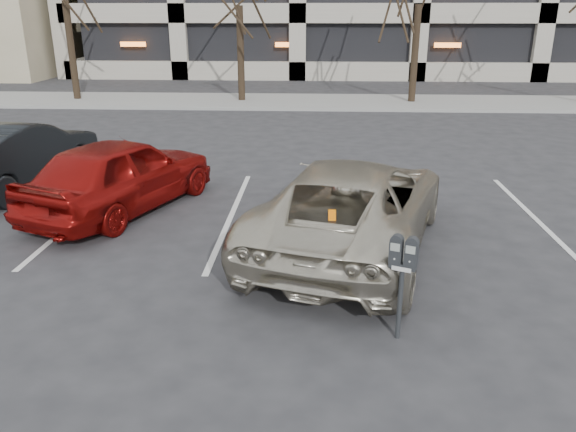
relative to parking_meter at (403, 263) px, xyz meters
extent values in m
plane|color=#28282B|center=(-1.15, 1.76, -0.96)|extent=(140.00, 140.00, 0.00)
cube|color=gray|center=(-1.15, 17.76, -0.90)|extent=(80.00, 4.00, 0.12)
cube|color=silver|center=(-5.35, 4.06, -0.95)|extent=(0.10, 5.20, 0.00)
cube|color=silver|center=(-2.55, 4.06, -0.95)|extent=(0.10, 5.20, 0.00)
cube|color=silver|center=(0.25, 4.06, -0.95)|extent=(0.10, 5.20, 0.00)
cube|color=silver|center=(3.05, 4.06, -0.95)|extent=(0.10, 5.20, 0.00)
cylinder|color=black|center=(-11.15, 17.76, 1.04)|extent=(0.28, 0.28, 4.00)
cylinder|color=black|center=(-4.15, 17.76, 0.95)|extent=(0.28, 0.28, 3.81)
cylinder|color=black|center=(2.85, 17.76, 0.97)|extent=(0.28, 0.28, 3.85)
cylinder|color=black|center=(0.00, 0.00, -0.51)|extent=(0.06, 0.06, 0.90)
cube|color=black|center=(0.00, 0.00, -0.04)|extent=(0.32, 0.21, 0.06)
cube|color=silver|center=(-0.02, -0.05, -0.06)|extent=(0.21, 0.09, 0.05)
cube|color=gray|center=(-0.10, -0.02, 0.19)|extent=(0.10, 0.05, 0.09)
cube|color=gray|center=(0.06, -0.09, 0.19)|extent=(0.10, 0.05, 0.09)
imported|color=beige|center=(-0.41, 2.67, -0.24)|extent=(3.71, 5.64, 1.44)
cube|color=orange|center=(-0.76, 1.76, 0.49)|extent=(0.10, 0.20, 0.01)
imported|color=maroon|center=(-4.64, 4.24, -0.24)|extent=(3.10, 4.53, 1.43)
imported|color=black|center=(-7.40, 5.60, -0.24)|extent=(2.15, 4.52, 1.43)
camera|label=1|loc=(-0.97, -5.72, 2.61)|focal=35.00mm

